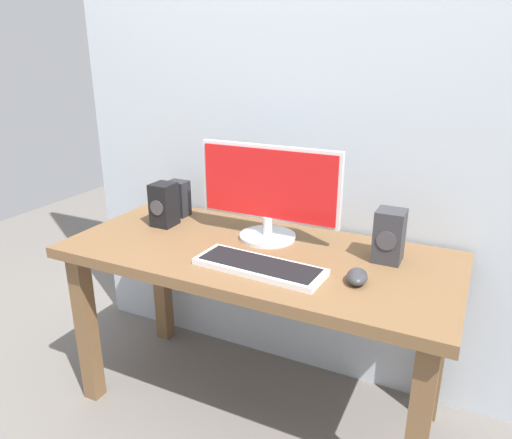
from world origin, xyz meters
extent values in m
plane|color=slate|center=(0.00, 0.00, 0.00)|extent=(6.00, 6.00, 0.00)
cube|color=#B2BCC6|center=(0.00, 0.37, 1.50)|extent=(2.12, 0.04, 3.00)
cube|color=brown|center=(0.00, 0.00, 0.68)|extent=(1.45, 0.66, 0.04)
cube|color=brown|center=(-0.65, -0.25, 0.33)|extent=(0.06, 0.06, 0.66)
cube|color=brown|center=(0.65, -0.25, 0.33)|extent=(0.06, 0.06, 0.66)
cube|color=brown|center=(-0.65, 0.25, 0.33)|extent=(0.06, 0.06, 0.66)
cube|color=brown|center=(0.65, 0.25, 0.33)|extent=(0.06, 0.06, 0.66)
cylinder|color=silver|center=(-0.01, 0.12, 0.71)|extent=(0.22, 0.22, 0.02)
cylinder|color=silver|center=(-0.01, 0.12, 0.76)|extent=(0.04, 0.04, 0.07)
cube|color=silver|center=(-0.01, 0.14, 0.93)|extent=(0.57, 0.02, 0.29)
cube|color=red|center=(-0.01, 0.12, 0.93)|extent=(0.54, 0.01, 0.27)
cube|color=silver|center=(0.08, -0.15, 0.71)|extent=(0.46, 0.18, 0.02)
cube|color=black|center=(0.08, -0.15, 0.73)|extent=(0.42, 0.15, 0.00)
ellipsoid|color=#333338|center=(0.40, -0.10, 0.73)|extent=(0.09, 0.12, 0.04)
cube|color=#333338|center=(0.45, 0.12, 0.80)|extent=(0.10, 0.10, 0.19)
cylinder|color=#3F3F44|center=(0.45, 0.07, 0.80)|extent=(0.07, 0.00, 0.07)
cube|color=black|center=(-0.47, 0.07, 0.79)|extent=(0.09, 0.10, 0.18)
cylinder|color=#3F3F44|center=(-0.47, 0.02, 0.79)|extent=(0.06, 0.00, 0.06)
cube|color=#232328|center=(-0.49, 0.20, 0.78)|extent=(0.09, 0.07, 0.16)
cylinder|color=silver|center=(-0.49, 0.16, 0.77)|extent=(0.05, 0.01, 0.05)
camera|label=1|loc=(0.71, -1.46, 1.41)|focal=33.51mm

